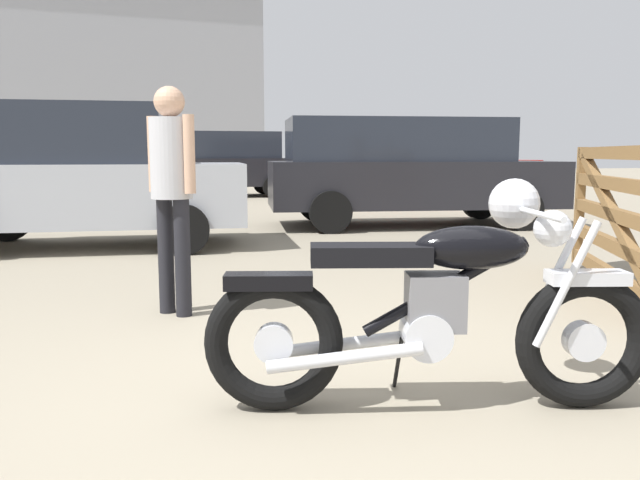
# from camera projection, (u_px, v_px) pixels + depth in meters

# --- Properties ---
(ground_plane) EXTENTS (80.00, 80.00, 0.00)m
(ground_plane) POSITION_uv_depth(u_px,v_px,m) (348.00, 406.00, 2.99)
(ground_plane) COLOR gray
(vintage_motorcycle) EXTENTS (2.03, 0.77, 1.07)m
(vintage_motorcycle) POSITION_uv_depth(u_px,v_px,m) (441.00, 304.00, 2.92)
(vintage_motorcycle) COLOR black
(vintage_motorcycle) RESTS_ON ground_plane
(timber_gate) EXTENTS (1.24, 2.34, 1.60)m
(timber_gate) POSITION_uv_depth(u_px,v_px,m) (626.00, 214.00, 5.06)
(timber_gate) COLOR brown
(timber_gate) RESTS_ON ground_plane
(bystander) EXTENTS (0.31, 0.38, 1.66)m
(bystander) POSITION_uv_depth(u_px,v_px,m) (172.00, 177.00, 4.57)
(bystander) COLOR black
(bystander) RESTS_ON ground_plane
(silver_sedan_mid) EXTENTS (4.07, 2.18, 1.78)m
(silver_sedan_mid) POSITION_uv_depth(u_px,v_px,m) (80.00, 175.00, 7.92)
(silver_sedan_mid) COLOR black
(silver_sedan_mid) RESTS_ON ground_plane
(white_estate_far) EXTENTS (4.94, 2.58, 1.74)m
(white_estate_far) POSITION_uv_depth(u_px,v_px,m) (407.00, 169.00, 10.37)
(white_estate_far) COLOR black
(white_estate_far) RESTS_ON ground_plane
(dark_sedan_left) EXTENTS (3.97, 1.97, 1.78)m
(dark_sedan_left) POSITION_uv_depth(u_px,v_px,m) (229.00, 163.00, 17.54)
(dark_sedan_left) COLOR black
(dark_sedan_left) RESTS_ON ground_plane
(red_hatchback_near) EXTENTS (4.35, 2.24, 1.67)m
(red_hatchback_near) POSITION_uv_depth(u_px,v_px,m) (451.00, 168.00, 15.43)
(red_hatchback_near) COLOR black
(red_hatchback_near) RESTS_ON ground_plane
(industrial_building) EXTENTS (18.65, 11.56, 20.60)m
(industrial_building) POSITION_uv_depth(u_px,v_px,m) (83.00, 85.00, 34.97)
(industrial_building) COLOR #9EA0A8
(industrial_building) RESTS_ON ground_plane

